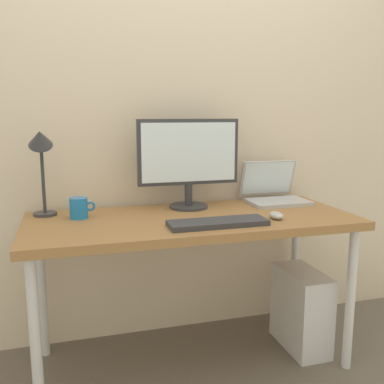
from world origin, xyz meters
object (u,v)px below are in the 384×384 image
Objects in this scene: desk at (192,230)px; mouse at (276,216)px; keyboard at (218,223)px; computer_tower at (301,309)px; coffee_mug at (79,208)px; laptop at (274,192)px; monitor at (189,158)px; desk_lamp at (41,152)px.

mouse is at bearing -22.66° from desk.
keyboard is 1.05× the size of computer_tower.
desk is 3.68× the size of computer_tower.
coffee_mug reaches higher than desk.
desk is 4.83× the size of laptop.
mouse is at bearing -46.81° from monitor.
coffee_mug is (-0.58, 0.31, 0.04)m from keyboard.
monitor is at bearing 93.86° from keyboard.
coffee_mug is 1.26m from computer_tower.
desk_lamp is at bearing 161.46° from mouse.
desk_lamp is 4.85× the size of mouse.
coffee_mug is at bearing 152.01° from keyboard.
laptop is 1.05m from coffee_mug.
computer_tower is (1.11, -0.15, -0.59)m from coffee_mug.
desk is at bearing 108.89° from keyboard.
coffee_mug is at bearing -174.84° from laptop.
desk is 2.94× the size of monitor.
desk_lamp is 1.54m from computer_tower.
desk_lamp is (-0.67, 0.20, 0.37)m from desk.
keyboard is at bearing -163.32° from computer_tower.
desk_lamp is (-0.71, 0.00, 0.05)m from monitor.
desk_lamp is 0.88m from keyboard.
monitor reaches higher than mouse.
monitor is 0.46m from keyboard.
laptop is 0.62m from keyboard.
desk_lamp reaches higher than keyboard.
mouse is at bearing 6.70° from keyboard.
monitor reaches higher than keyboard.
desk reaches higher than computer_tower.
desk_lamp reaches higher than laptop.
laptop is at bearing 2.38° from monitor.
computer_tower is at bearing -22.00° from monitor.
computer_tower is at bearing 16.68° from keyboard.
monitor is 0.53m from mouse.
keyboard reaches higher than computer_tower.
keyboard is (0.03, -0.38, -0.25)m from monitor.
desk is at bearing 157.34° from mouse.
monitor is 1.20× the size of keyboard.
keyboard is at bearing -71.11° from desk.
laptop reaches higher than computer_tower.
desk_lamp is 1.13m from mouse.
coffee_mug reaches higher than computer_tower.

